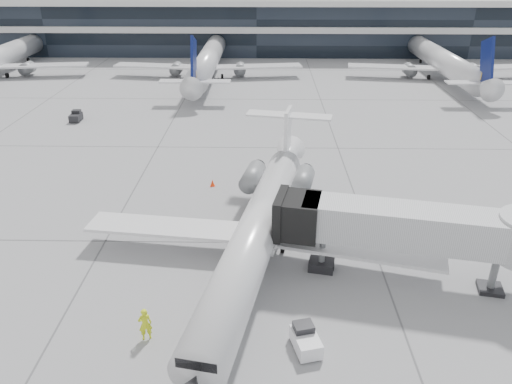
{
  "coord_description": "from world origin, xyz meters",
  "views": [
    {
      "loc": [
        1.97,
        -31.84,
        19.64
      ],
      "look_at": [
        1.26,
        3.34,
        2.6
      ],
      "focal_mm": 35.0,
      "sensor_mm": 36.0,
      "label": 1
    }
  ],
  "objects_px": {
    "ramp_worker": "(145,324)",
    "baggage_tug": "(305,340)",
    "regional_jet": "(258,228)",
    "jet_bridge": "(423,229)"
  },
  "relations": [
    {
      "from": "baggage_tug",
      "to": "ramp_worker",
      "type": "bearing_deg",
      "value": 161.36
    },
    {
      "from": "regional_jet",
      "to": "ramp_worker",
      "type": "distance_m",
      "value": 10.36
    },
    {
      "from": "regional_jet",
      "to": "ramp_worker",
      "type": "height_order",
      "value": "regional_jet"
    },
    {
      "from": "regional_jet",
      "to": "ramp_worker",
      "type": "relative_size",
      "value": 15.21
    },
    {
      "from": "regional_jet",
      "to": "baggage_tug",
      "type": "xyz_separation_m",
      "value": [
        2.72,
        -8.83,
        -1.87
      ]
    },
    {
      "from": "jet_bridge",
      "to": "ramp_worker",
      "type": "xyz_separation_m",
      "value": [
        -16.51,
        -5.78,
        -2.95
      ]
    },
    {
      "from": "ramp_worker",
      "to": "baggage_tug",
      "type": "relative_size",
      "value": 0.86
    },
    {
      "from": "regional_jet",
      "to": "baggage_tug",
      "type": "bearing_deg",
      "value": -61.85
    },
    {
      "from": "ramp_worker",
      "to": "baggage_tug",
      "type": "distance_m",
      "value": 8.88
    },
    {
      "from": "jet_bridge",
      "to": "baggage_tug",
      "type": "xyz_separation_m",
      "value": [
        -7.65,
        -6.38,
        -3.37
      ]
    }
  ]
}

